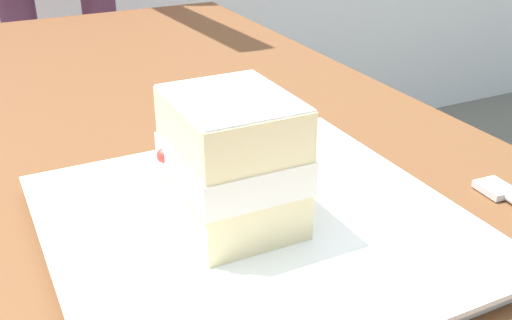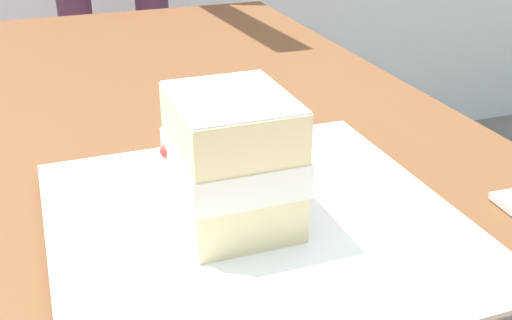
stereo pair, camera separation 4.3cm
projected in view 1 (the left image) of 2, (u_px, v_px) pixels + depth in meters
dessert_plate at (256, 228)px, 0.45m from camera, size 0.29×0.29×0.02m
cake_slice at (233, 161)px, 0.43m from camera, size 0.09×0.09×0.10m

